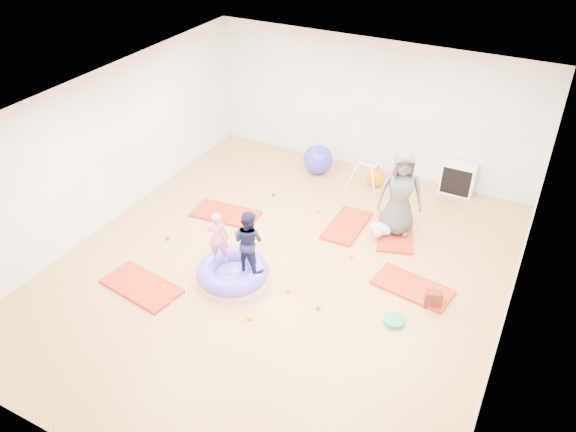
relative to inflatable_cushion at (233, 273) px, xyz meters
The scene contains 19 objects.
room 1.49m from the inflatable_cushion, 46.63° to the left, with size 7.01×8.01×2.81m.
gym_mat_front_left 1.47m from the inflatable_cushion, 145.27° to the right, with size 1.30×0.65×0.05m, color red.
gym_mat_mid_left 1.93m from the inflatable_cushion, 126.32° to the left, with size 1.25×0.63×0.05m, color red.
gym_mat_center_back 2.50m from the inflatable_cushion, 65.05° to the left, with size 1.18×0.59×0.05m, color red.
gym_mat_right 2.88m from the inflatable_cushion, 23.43° to the left, with size 1.22×0.61×0.05m, color red.
gym_mat_rear_right 3.13m from the inflatable_cushion, 52.20° to the left, with size 1.25×0.62×0.05m, color red.
inflatable_cushion is the anchor object (origin of this frame).
child_pink 0.71m from the inflatable_cushion, behind, with size 0.34×0.22×0.93m, color pink.
child_navy 0.78m from the inflatable_cushion, 17.45° to the left, with size 0.52×0.40×1.07m, color #121635.
adult_caregiver 3.21m from the inflatable_cushion, 52.27° to the left, with size 0.79×0.51×1.61m, color #464646.
infant 2.80m from the inflatable_cushion, 52.58° to the left, with size 0.39×0.39×0.23m.
ball_pit_balls 0.95m from the inflatable_cushion, 55.38° to the left, with size 4.76×3.34×0.08m.
exercise_ball_blue 3.87m from the inflatable_cushion, 94.19° to the left, with size 0.63×0.63×0.63m, color #2D30A6.
exercise_ball_orange 4.04m from the inflatable_cushion, 75.61° to the left, with size 0.38×0.38×0.38m, color #D86E00.
infant_play_gym 3.91m from the inflatable_cushion, 77.96° to the left, with size 0.65×0.62×0.50m.
cube_shelf 5.06m from the inflatable_cushion, 59.80° to the left, with size 0.66×0.33×0.66m.
balance_disc 2.64m from the inflatable_cushion, ahead, with size 0.33×0.33×0.07m, color #1A7F6E.
backpack 3.16m from the inflatable_cushion, 16.23° to the left, with size 0.25×0.16×0.29m, color #AD3722.
yellow_toy 1.10m from the inflatable_cushion, 126.16° to the right, with size 0.19×0.19×0.03m, color #FFA508.
Camera 1 is at (3.47, -6.36, 5.94)m, focal length 35.00 mm.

